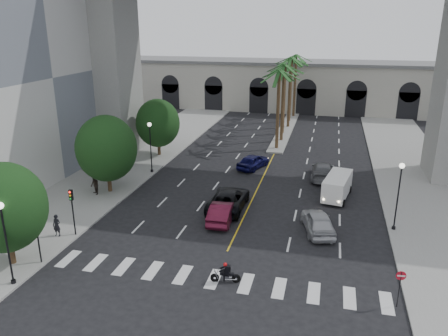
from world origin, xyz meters
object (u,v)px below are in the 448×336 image
traffic_signal_near (37,229)px  pedestrian_b (95,185)px  traffic_signal_far (72,205)px  car_b (223,211)px  car_c (228,199)px  cargo_van (337,186)px  car_d (323,171)px  motorcycle_rider (226,273)px  lamp_post_right (399,191)px  pedestrian_a (57,225)px  car_e (253,161)px  do_not_enter_sign (400,281)px  lamp_post_left_near (6,237)px  car_a (318,222)px  lamp_post_left_far (150,143)px

traffic_signal_near → pedestrian_b: traffic_signal_near is taller
traffic_signal_far → car_b: size_ratio=0.77×
car_c → cargo_van: size_ratio=1.17×
traffic_signal_near → car_d: 27.25m
motorcycle_rider → lamp_post_right: bearing=32.1°
pedestrian_a → pedestrian_b: (-1.46, 7.92, 0.06)m
car_e → pedestrian_b: pedestrian_b is taller
traffic_signal_far → pedestrian_a: traffic_signal_far is taller
pedestrian_a → do_not_enter_sign: size_ratio=0.74×
car_b → lamp_post_left_near: bearing=47.2°
traffic_signal_near → traffic_signal_far: (0.00, 4.00, 0.00)m
car_a → car_d: 12.12m
motorcycle_rider → cargo_van: size_ratio=0.35×
do_not_enter_sign → traffic_signal_near: bearing=176.6°
lamp_post_right → pedestrian_a: 24.93m
motorcycle_rider → cargo_van: bearing=57.1°
cargo_van → do_not_enter_sign: (3.29, -15.32, 0.46)m
traffic_signal_near → car_a: size_ratio=0.76×
car_a → car_b: bearing=-15.7°
lamp_post_left_near → pedestrian_a: lamp_post_left_near is taller
car_e → cargo_van: cargo_van is taller
lamp_post_left_near → pedestrian_a: (-1.02, 6.00, -2.25)m
lamp_post_left_near → car_e: size_ratio=1.17×
motorcycle_rider → car_e: car_e is taller
car_d → pedestrian_b: pedestrian_b is taller
pedestrian_a → motorcycle_rider: bearing=-10.9°
do_not_enter_sign → lamp_post_left_near: bearing=-177.0°
traffic_signal_near → car_b: 13.52m
do_not_enter_sign → lamp_post_left_far: bearing=135.5°
motorcycle_rider → car_c: 10.96m
car_e → pedestrian_a: bearing=79.8°
car_a → car_d: size_ratio=0.88×
lamp_post_left_near → traffic_signal_far: bearing=89.1°
traffic_signal_far → do_not_enter_sign: (21.80, -3.20, -0.89)m
lamp_post_left_near → lamp_post_left_far: (0.00, 21.00, 0.00)m
car_a → car_b: (-7.36, 0.15, -0.03)m
traffic_signal_far → car_a: (17.16, 5.00, -1.70)m
car_d → cargo_van: 5.20m
lamp_post_left_near → car_e: bearing=68.4°
lamp_post_left_near → lamp_post_left_far: size_ratio=1.00×
car_a → car_b: car_a is taller
lamp_post_right → car_e: 17.83m
car_e → cargo_van: 10.84m
car_c → pedestrian_b: (-12.28, -0.14, 0.19)m
motorcycle_rider → car_d: size_ratio=0.33×
lamp_post_left_near → traffic_signal_near: (0.10, 2.50, -0.71)m
traffic_signal_near → car_c: 15.18m
lamp_post_right → traffic_signal_near: lamp_post_right is taller
pedestrian_b → motorcycle_rider: bearing=3.5°
car_d → pedestrian_a: bearing=43.3°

